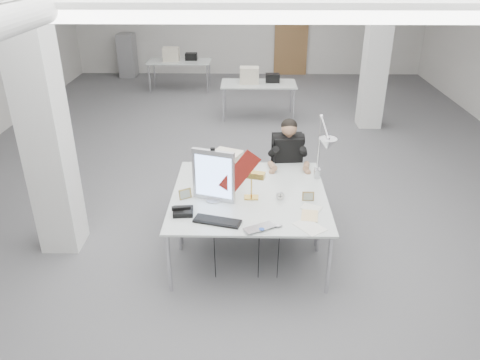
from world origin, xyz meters
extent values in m
cube|color=#555558|center=(0.00, 0.00, -0.01)|extent=(10.00, 14.00, 0.02)
cube|color=silver|center=(0.00, 7.01, 1.60)|extent=(10.00, 0.02, 3.20)
cube|color=white|center=(-2.30, -2.00, 1.60)|extent=(0.45, 0.45, 3.20)
cube|color=white|center=(2.50, 2.50, 1.60)|extent=(0.45, 0.45, 3.20)
cube|color=brown|center=(1.20, 6.94, 1.05)|extent=(0.95, 0.08, 2.10)
cube|color=white|center=(0.00, -4.00, 2.98)|extent=(2.80, 0.14, 0.08)
cube|color=silver|center=(0.00, -2.50, 0.74)|extent=(1.80, 0.90, 0.02)
cube|color=silver|center=(0.00, -1.60, 0.74)|extent=(1.80, 0.90, 0.02)
cube|color=silver|center=(0.20, 3.00, 0.74)|extent=(1.60, 0.80, 0.02)
cube|color=silver|center=(-1.80, 5.20, 0.74)|extent=(1.60, 0.80, 0.02)
cube|color=gray|center=(-3.50, 6.65, 0.60)|extent=(0.45, 0.55, 1.20)
cube|color=#B7B6BB|center=(-0.40, -2.21, 1.06)|extent=(0.49, 0.20, 0.61)
cube|color=maroon|center=(-0.10, -2.24, 1.12)|extent=(0.47, 0.15, 0.53)
cube|color=black|center=(-0.33, -2.69, 0.77)|extent=(0.53, 0.29, 0.02)
imported|color=#A3A3A7|center=(0.13, -2.87, 0.77)|extent=(0.39, 0.34, 0.03)
ellipsoid|color=#B4B4B9|center=(0.30, -2.78, 0.77)|extent=(0.09, 0.06, 0.04)
cube|color=black|center=(-0.71, -2.53, 0.78)|extent=(0.23, 0.21, 0.05)
cube|color=#A28945|center=(-0.73, -2.18, 0.81)|extent=(0.15, 0.11, 0.12)
cube|color=#9C7943|center=(0.67, -2.20, 0.81)|extent=(0.14, 0.04, 0.11)
cylinder|color=#B6B6BB|center=(0.35, -2.18, 0.81)|extent=(0.10, 0.04, 0.10)
cube|color=white|center=(0.62, -2.77, 0.76)|extent=(0.36, 0.38, 0.01)
cube|color=#EBCC8D|center=(0.65, -2.55, 0.76)|extent=(0.21, 0.27, 0.01)
cube|color=silver|center=(0.69, -2.38, 0.76)|extent=(0.26, 0.23, 0.01)
cube|color=beige|center=(-0.29, -1.59, 0.92)|extent=(0.45, 0.44, 0.32)
camera|label=1|loc=(-0.02, -6.90, 3.33)|focal=35.00mm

